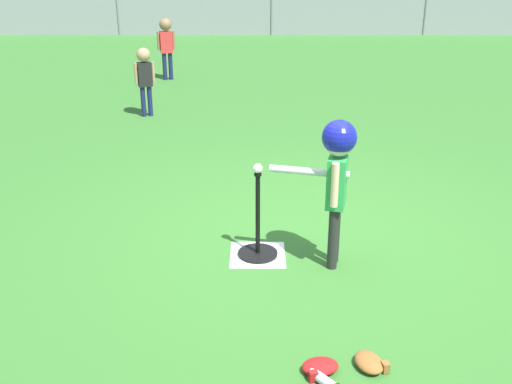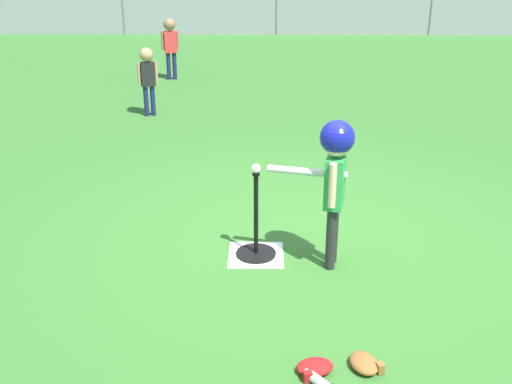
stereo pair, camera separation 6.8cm
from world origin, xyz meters
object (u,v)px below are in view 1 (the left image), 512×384
at_px(glove_tossed_aside, 318,367).
at_px(fielder_near_left, 164,41).
at_px(batting_tee, 256,242).
at_px(batter_child, 335,164).
at_px(fielder_deep_left, 143,73).
at_px(baseball_on_tee, 256,169).
at_px(glove_near_bats, 368,362).

bearing_deg(glove_tossed_aside, fielder_near_left, 103.76).
xyz_separation_m(batting_tee, fielder_near_left, (-1.60, 6.57, 0.58)).
height_order(batter_child, glove_tossed_aside, batter_child).
bearing_deg(glove_tossed_aside, fielder_deep_left, 109.14).
xyz_separation_m(batter_child, glove_tossed_aside, (-0.22, -1.28, -0.79)).
height_order(baseball_on_tee, fielder_deep_left, fielder_deep_left).
xyz_separation_m(batter_child, fielder_deep_left, (-2.15, 4.28, -0.21)).
bearing_deg(batting_tee, batter_child, -13.98).
bearing_deg(fielder_deep_left, glove_tossed_aside, -70.86).
height_order(fielder_near_left, glove_tossed_aside, fielder_near_left).
bearing_deg(batting_tee, fielder_near_left, 103.66).
relative_size(batting_tee, fielder_near_left, 0.66).
distance_m(fielder_near_left, glove_near_bats, 8.29).
height_order(fielder_near_left, glove_near_bats, fielder_near_left).
relative_size(batting_tee, glove_tossed_aside, 2.82).
distance_m(baseball_on_tee, glove_near_bats, 1.69).
bearing_deg(fielder_near_left, baseball_on_tee, -76.34).
relative_size(baseball_on_tee, batter_child, 0.06).
relative_size(batting_tee, batter_child, 0.61).
relative_size(batter_child, fielder_near_left, 1.09).
xyz_separation_m(baseball_on_tee, fielder_near_left, (-1.60, 6.57, -0.05)).
height_order(batting_tee, glove_near_bats, batting_tee).
bearing_deg(glove_tossed_aside, glove_near_bats, 7.71).
xyz_separation_m(fielder_deep_left, glove_near_bats, (2.23, -5.52, -0.59)).
distance_m(batter_child, glove_near_bats, 1.48).
xyz_separation_m(fielder_near_left, glove_near_bats, (2.26, -7.95, -0.65)).
bearing_deg(fielder_near_left, batting_tee, -76.34).
relative_size(batting_tee, fielder_deep_left, 0.73).
bearing_deg(batting_tee, fielder_deep_left, 110.77).
distance_m(baseball_on_tee, batter_child, 0.60).
bearing_deg(baseball_on_tee, glove_near_bats, -64.50).
height_order(baseball_on_tee, glove_near_bats, baseball_on_tee).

